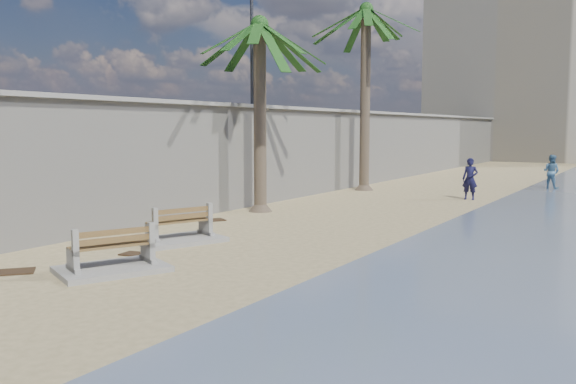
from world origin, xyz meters
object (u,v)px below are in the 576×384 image
at_px(palm_mid, 260,27).
at_px(person_b, 551,170).
at_px(bench_near, 112,253).
at_px(bench_far, 179,227).
at_px(person_a, 470,176).
at_px(palm_back, 366,12).

height_order(palm_mid, person_b, palm_mid).
bearing_deg(palm_mid, bench_near, -74.39).
bearing_deg(person_b, palm_mid, 80.61).
relative_size(bench_far, person_a, 1.27).
xyz_separation_m(bench_near, palm_mid, (-2.41, 8.62, 5.69)).
distance_m(palm_back, person_a, 8.59).
height_order(bench_far, person_b, person_b).
relative_size(bench_near, palm_back, 0.27).
relative_size(bench_far, person_b, 1.38).
xyz_separation_m(palm_mid, palm_back, (-0.01, 8.23, 1.74)).
bearing_deg(person_a, bench_near, -101.99).
xyz_separation_m(bench_near, bench_far, (-0.98, 3.03, -0.00)).
bearing_deg(person_b, person_a, 90.92).
height_order(bench_far, person_a, person_a).
bearing_deg(palm_mid, palm_back, 90.04).
xyz_separation_m(bench_far, palm_back, (-1.43, 13.82, 7.43)).
height_order(person_a, person_b, person_a).
bearing_deg(bench_far, bench_near, -72.10).
distance_m(bench_near, palm_back, 18.57).
relative_size(bench_far, palm_mid, 0.34).
relative_size(bench_near, person_b, 1.40).
bearing_deg(bench_far, palm_mid, 104.35).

